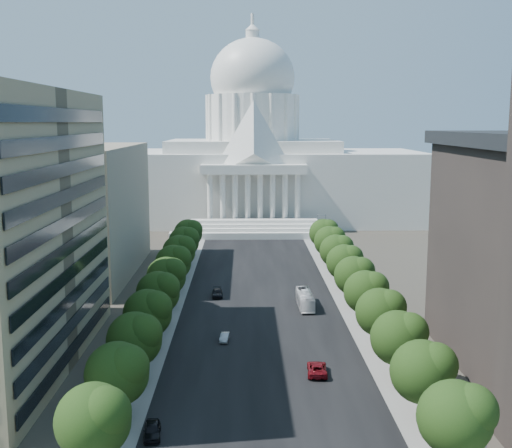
{
  "coord_description": "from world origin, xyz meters",
  "views": [
    {
      "loc": [
        -2.94,
        -47.77,
        35.34
      ],
      "look_at": [
        -0.71,
        76.51,
        15.58
      ],
      "focal_mm": 45.0,
      "sensor_mm": 36.0,
      "label": 1
    }
  ],
  "objects": [
    {
      "name": "car_red",
      "position": [
        7.26,
        38.48,
        0.82
      ],
      "size": [
        3.13,
        6.07,
        1.64
      ],
      "primitive_type": "imported",
      "rotation": [
        0.0,
        0.0,
        3.07
      ],
      "color": "maroon",
      "rests_on": "ground"
    },
    {
      "name": "sidewalk_right",
      "position": [
        19.0,
        90.0,
        0.0
      ],
      "size": [
        8.0,
        260.0,
        0.02
      ],
      "primitive_type": "cube",
      "color": "gray",
      "rests_on": "ground"
    },
    {
      "name": "streetlight_f",
      "position": [
        19.9,
        135.0,
        5.82
      ],
      "size": [
        2.61,
        0.44,
        9.0
      ],
      "color": "gray",
      "rests_on": "ground"
    },
    {
      "name": "streetlight_a",
      "position": [
        19.9,
        10.0,
        5.82
      ],
      "size": [
        2.61,
        0.44,
        9.0
      ],
      "color": "gray",
      "rests_on": "ground"
    },
    {
      "name": "tree_r_f",
      "position": [
        18.34,
        71.81,
        6.45
      ],
      "size": [
        7.79,
        7.6,
        9.97
      ],
      "color": "#33261C",
      "rests_on": "ground"
    },
    {
      "name": "car_dark_b",
      "position": [
        -8.57,
        79.56,
        0.75
      ],
      "size": [
        2.34,
        5.28,
        1.51
      ],
      "primitive_type": "imported",
      "rotation": [
        0.0,
        0.0,
        0.05
      ],
      "color": "black",
      "rests_on": "ground"
    },
    {
      "name": "tree_l_d",
      "position": [
        -17.66,
        47.81,
        6.45
      ],
      "size": [
        7.79,
        7.6,
        9.97
      ],
      "color": "#33261C",
      "rests_on": "ground"
    },
    {
      "name": "office_block_left_far",
      "position": [
        -48.0,
        100.0,
        15.0
      ],
      "size": [
        38.0,
        52.0,
        30.0
      ],
      "primitive_type": "cube",
      "color": "gray",
      "rests_on": "ground"
    },
    {
      "name": "tree_r_g",
      "position": [
        18.34,
        83.81,
        6.45
      ],
      "size": [
        7.79,
        7.6,
        9.97
      ],
      "color": "#33261C",
      "rests_on": "ground"
    },
    {
      "name": "streetlight_b",
      "position": [
        19.9,
        35.0,
        5.82
      ],
      "size": [
        2.61,
        0.44,
        9.0
      ],
      "color": "gray",
      "rests_on": "ground"
    },
    {
      "name": "tree_r_h",
      "position": [
        18.34,
        95.81,
        6.45
      ],
      "size": [
        7.79,
        7.6,
        9.97
      ],
      "color": "#33261C",
      "rests_on": "ground"
    },
    {
      "name": "tree_r_j",
      "position": [
        18.34,
        119.81,
        6.45
      ],
      "size": [
        7.79,
        7.6,
        9.97
      ],
      "color": "#33261C",
      "rests_on": "ground"
    },
    {
      "name": "car_silver",
      "position": [
        -6.25,
        52.69,
        0.64
      ],
      "size": [
        1.77,
        3.98,
        1.27
      ],
      "primitive_type": "imported",
      "rotation": [
        0.0,
        0.0,
        -0.11
      ],
      "color": "#A8A9B0",
      "rests_on": "ground"
    },
    {
      "name": "tree_l_j",
      "position": [
        -17.66,
        119.81,
        6.45
      ],
      "size": [
        7.79,
        7.6,
        9.97
      ],
      "color": "#33261C",
      "rests_on": "ground"
    },
    {
      "name": "streetlight_c",
      "position": [
        19.9,
        60.0,
        5.82
      ],
      "size": [
        2.61,
        0.44,
        9.0
      ],
      "color": "gray",
      "rests_on": "ground"
    },
    {
      "name": "tree_l_g",
      "position": [
        -17.66,
        83.81,
        6.45
      ],
      "size": [
        7.79,
        7.6,
        9.97
      ],
      "color": "#33261C",
      "rests_on": "ground"
    },
    {
      "name": "streetlight_d",
      "position": [
        19.9,
        85.0,
        5.82
      ],
      "size": [
        2.61,
        0.44,
        9.0
      ],
      "color": "gray",
      "rests_on": "ground"
    },
    {
      "name": "streetlight_e",
      "position": [
        19.9,
        110.0,
        5.82
      ],
      "size": [
        2.61,
        0.44,
        9.0
      ],
      "color": "gray",
      "rests_on": "ground"
    },
    {
      "name": "tree_r_i",
      "position": [
        18.34,
        107.81,
        6.45
      ],
      "size": [
        7.79,
        7.6,
        9.97
      ],
      "color": "#33261C",
      "rests_on": "ground"
    },
    {
      "name": "tree_r_e",
      "position": [
        18.34,
        59.81,
        6.45
      ],
      "size": [
        7.79,
        7.6,
        9.97
      ],
      "color": "#33261C",
      "rests_on": "ground"
    },
    {
      "name": "tree_l_f",
      "position": [
        -17.66,
        71.81,
        6.45
      ],
      "size": [
        7.79,
        7.6,
        9.97
      ],
      "color": "#33261C",
      "rests_on": "ground"
    },
    {
      "name": "city_bus",
      "position": [
        8.68,
        71.86,
        1.55
      ],
      "size": [
        2.81,
        11.18,
        3.1
      ],
      "primitive_type": "imported",
      "rotation": [
        0.0,
        0.0,
        0.02
      ],
      "color": "silver",
      "rests_on": "ground"
    },
    {
      "name": "tree_r_a",
      "position": [
        18.34,
        11.81,
        6.45
      ],
      "size": [
        7.79,
        7.6,
        9.97
      ],
      "color": "#33261C",
      "rests_on": "ground"
    },
    {
      "name": "tree_l_a",
      "position": [
        -17.66,
        11.81,
        6.45
      ],
      "size": [
        7.79,
        7.6,
        9.97
      ],
      "color": "#33261C",
      "rests_on": "ground"
    },
    {
      "name": "tree_r_b",
      "position": [
        18.34,
        23.81,
        6.45
      ],
      "size": [
        7.79,
        7.6,
        9.97
      ],
      "color": "#33261C",
      "rests_on": "ground"
    },
    {
      "name": "tree_l_i",
      "position": [
        -17.66,
        107.81,
        6.45
      ],
      "size": [
        7.79,
        7.6,
        9.97
      ],
      "color": "#33261C",
      "rests_on": "ground"
    },
    {
      "name": "tree_l_c",
      "position": [
        -17.66,
        35.81,
        6.45
      ],
      "size": [
        7.79,
        7.6,
        9.97
      ],
      "color": "#33261C",
      "rests_on": "ground"
    },
    {
      "name": "tree_l_h",
      "position": [
        -17.66,
        95.81,
        6.45
      ],
      "size": [
        7.79,
        7.6,
        9.97
      ],
      "color": "#33261C",
      "rests_on": "ground"
    },
    {
      "name": "tree_l_e",
      "position": [
        -17.66,
        59.81,
        6.45
      ],
      "size": [
        7.79,
        7.6,
        9.97
      ],
      "color": "#33261C",
      "rests_on": "ground"
    },
    {
      "name": "car_dark_a",
      "position": [
        -13.5,
        20.49,
        0.8
      ],
      "size": [
        2.38,
        4.89,
        1.61
      ],
      "primitive_type": "imported",
      "rotation": [
        0.0,
        0.0,
        0.11
      ],
      "color": "black",
      "rests_on": "ground"
    },
    {
      "name": "tree_r_d",
      "position": [
        18.34,
        47.81,
        6.45
      ],
      "size": [
        7.79,
        7.6,
        9.97
      ],
      "color": "#33261C",
      "rests_on": "ground"
    },
    {
      "name": "tree_r_c",
      "position": [
        18.34,
        35.81,
        6.45
      ],
      "size": [
        7.79,
        7.6,
        9.97
      ],
      "color": "#33261C",
      "rests_on": "ground"
    },
    {
      "name": "road_asphalt",
      "position": [
        0.0,
        90.0,
        0.0
      ],
      "size": [
        30.0,
        260.0,
        0.01
      ],
      "primitive_type": "cube",
      "color": "black",
      "rests_on": "ground"
    },
    {
      "name": "capitol",
      "position": [
        0.0,
        184.89,
        20.01
      ],
      "size": [
        120.0,
        56.0,
        73.0
      ],
      "color": "white",
      "rests_on": "ground"
    },
    {
      "name": "tree_l_b",
      "position": [
        -17.66,
        23.81,
        6.45
      ],
      "size": [
        7.79,
        7.6,
        9.97
      ],
      "color": "#33261C",
      "rests_on": "ground"
    },
    {
      "name": "sidewalk_left",
      "position": [
        -19.0,
        90.0,
        0.0
      ],
      "size": [
        8.0,
        260.0,
        0.02
      ],
      "primitive_type": "cube",
      "color": "gray",
      "rests_on": "ground"
    }
  ]
}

